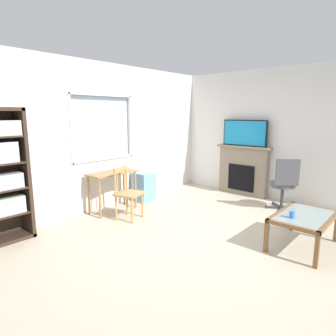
{
  "coord_description": "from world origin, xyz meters",
  "views": [
    {
      "loc": [
        -3.31,
        -2.28,
        1.8
      ],
      "look_at": [
        0.23,
        0.88,
        0.9
      ],
      "focal_mm": 30.78,
      "sensor_mm": 36.0,
      "label": 1
    }
  ],
  "objects_px": {
    "fireplace": "(243,170)",
    "sippy_cup": "(292,214)",
    "coffee_table": "(304,219)",
    "tv": "(245,133)",
    "office_chair": "(284,182)",
    "plastic_drawer_unit": "(144,187)",
    "wooden_chair": "(127,193)",
    "desk_under_window": "(112,179)"
  },
  "relations": [
    {
      "from": "fireplace",
      "to": "sippy_cup",
      "type": "bearing_deg",
      "value": -139.6
    },
    {
      "from": "fireplace",
      "to": "coffee_table",
      "type": "relative_size",
      "value": 1.2
    },
    {
      "from": "tv",
      "to": "coffee_table",
      "type": "distance_m",
      "value": 2.82
    },
    {
      "from": "office_chair",
      "to": "coffee_table",
      "type": "relative_size",
      "value": 0.98
    },
    {
      "from": "plastic_drawer_unit",
      "to": "fireplace",
      "type": "xyz_separation_m",
      "value": [
        1.84,
        -1.31,
        0.25
      ]
    },
    {
      "from": "fireplace",
      "to": "coffee_table",
      "type": "bearing_deg",
      "value": -134.93
    },
    {
      "from": "office_chair",
      "to": "sippy_cup",
      "type": "xyz_separation_m",
      "value": [
        -1.58,
        -0.68,
        -0.05
      ]
    },
    {
      "from": "plastic_drawer_unit",
      "to": "tv",
      "type": "distance_m",
      "value": 2.49
    },
    {
      "from": "coffee_table",
      "to": "plastic_drawer_unit",
      "type": "bearing_deg",
      "value": 89.48
    },
    {
      "from": "fireplace",
      "to": "coffee_table",
      "type": "height_order",
      "value": "fireplace"
    },
    {
      "from": "tv",
      "to": "office_chair",
      "type": "height_order",
      "value": "tv"
    },
    {
      "from": "wooden_chair",
      "to": "coffee_table",
      "type": "distance_m",
      "value": 2.76
    },
    {
      "from": "desk_under_window",
      "to": "plastic_drawer_unit",
      "type": "bearing_deg",
      "value": 3.45
    },
    {
      "from": "plastic_drawer_unit",
      "to": "office_chair",
      "type": "xyz_separation_m",
      "value": [
        1.32,
        -2.42,
        0.26
      ]
    },
    {
      "from": "desk_under_window",
      "to": "fireplace",
      "type": "relative_size",
      "value": 0.75
    },
    {
      "from": "plastic_drawer_unit",
      "to": "coffee_table",
      "type": "relative_size",
      "value": 0.58
    },
    {
      "from": "coffee_table",
      "to": "sippy_cup",
      "type": "distance_m",
      "value": 0.27
    },
    {
      "from": "fireplace",
      "to": "office_chair",
      "type": "bearing_deg",
      "value": -115.26
    },
    {
      "from": "plastic_drawer_unit",
      "to": "wooden_chair",
      "type": "bearing_deg",
      "value": -148.19
    },
    {
      "from": "coffee_table",
      "to": "office_chair",
      "type": "bearing_deg",
      "value": 29.6
    },
    {
      "from": "coffee_table",
      "to": "sippy_cup",
      "type": "relative_size",
      "value": 11.33
    },
    {
      "from": "office_chair",
      "to": "wooden_chair",
      "type": "bearing_deg",
      "value": 140.31
    },
    {
      "from": "fireplace",
      "to": "sippy_cup",
      "type": "relative_size",
      "value": 13.61
    },
    {
      "from": "tv",
      "to": "sippy_cup",
      "type": "distance_m",
      "value": 2.88
    },
    {
      "from": "wooden_chair",
      "to": "sippy_cup",
      "type": "xyz_separation_m",
      "value": [
        0.65,
        -2.53,
        0.04
      ]
    },
    {
      "from": "office_chair",
      "to": "desk_under_window",
      "type": "bearing_deg",
      "value": 132.22
    },
    {
      "from": "tv",
      "to": "sippy_cup",
      "type": "xyz_separation_m",
      "value": [
        -2.08,
        -1.79,
        -0.88
      ]
    },
    {
      "from": "desk_under_window",
      "to": "office_chair",
      "type": "distance_m",
      "value": 3.2
    },
    {
      "from": "tv",
      "to": "office_chair",
      "type": "relative_size",
      "value": 1.02
    },
    {
      "from": "fireplace",
      "to": "office_chair",
      "type": "distance_m",
      "value": 1.23
    },
    {
      "from": "fireplace",
      "to": "tv",
      "type": "xyz_separation_m",
      "value": [
        -0.02,
        0.0,
        0.83
      ]
    },
    {
      "from": "desk_under_window",
      "to": "tv",
      "type": "height_order",
      "value": "tv"
    },
    {
      "from": "sippy_cup",
      "to": "fireplace",
      "type": "bearing_deg",
      "value": 40.4
    },
    {
      "from": "wooden_chair",
      "to": "fireplace",
      "type": "height_order",
      "value": "fireplace"
    },
    {
      "from": "desk_under_window",
      "to": "plastic_drawer_unit",
      "type": "xyz_separation_m",
      "value": [
        0.83,
        0.05,
        -0.31
      ]
    },
    {
      "from": "office_chair",
      "to": "sippy_cup",
      "type": "relative_size",
      "value": 11.11
    },
    {
      "from": "desk_under_window",
      "to": "plastic_drawer_unit",
      "type": "height_order",
      "value": "desk_under_window"
    },
    {
      "from": "plastic_drawer_unit",
      "to": "sippy_cup",
      "type": "relative_size",
      "value": 6.63
    },
    {
      "from": "tv",
      "to": "coffee_table",
      "type": "height_order",
      "value": "tv"
    },
    {
      "from": "fireplace",
      "to": "wooden_chair",
      "type": "bearing_deg",
      "value": 164.96
    },
    {
      "from": "wooden_chair",
      "to": "plastic_drawer_unit",
      "type": "bearing_deg",
      "value": 31.81
    },
    {
      "from": "desk_under_window",
      "to": "coffee_table",
      "type": "height_order",
      "value": "desk_under_window"
    }
  ]
}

